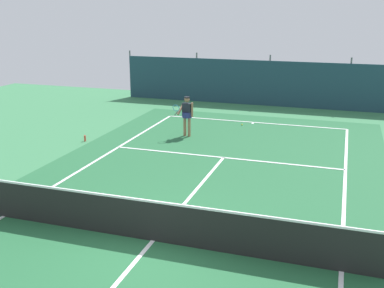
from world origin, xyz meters
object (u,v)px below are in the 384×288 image
tennis_player (187,113)px  tennis_ball_near_player (242,125)px  tennis_net (153,220)px  water_bottle (85,138)px  parked_car (250,81)px  tennis_ball_midcourt (136,201)px

tennis_player → tennis_ball_near_player: 3.21m
tennis_net → tennis_player: bearing=104.0°
water_bottle → parked_car: bearing=70.5°
tennis_net → tennis_ball_near_player: 11.24m
tennis_net → water_bottle: 8.87m
tennis_net → tennis_ball_midcourt: size_ratio=153.33×
tennis_ball_midcourt → water_bottle: size_ratio=0.28×
parked_car → water_bottle: size_ratio=17.65×
tennis_net → tennis_ball_midcourt: bearing=124.9°
parked_car → tennis_player: bearing=85.2°
tennis_player → water_bottle: (-3.59, -1.98, -0.84)m
parked_car → water_bottle: parked_car is taller
tennis_net → tennis_player: size_ratio=6.17×
tennis_player → parked_car: parked_car is taller
tennis_ball_near_player → parked_car: bearing=98.7°
tennis_ball_midcourt → parked_car: parked_car is taller
water_bottle → tennis_ball_midcourt: bearing=-47.5°
tennis_net → tennis_ball_midcourt: 2.34m
tennis_ball_near_player → tennis_net: bearing=-88.0°
tennis_ball_midcourt → parked_car: (-0.22, 16.78, 0.81)m
tennis_ball_midcourt → water_bottle: 6.58m
water_bottle → tennis_ball_near_player: bearing=39.9°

